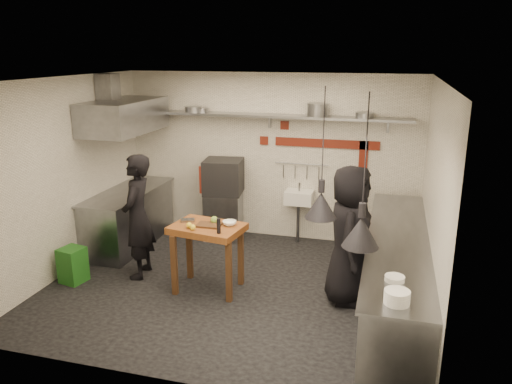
% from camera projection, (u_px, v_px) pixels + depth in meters
% --- Properties ---
extents(floor, '(5.00, 5.00, 0.00)m').
position_uv_depth(floor, '(233.00, 287.00, 6.89)').
color(floor, black).
rests_on(floor, ground).
extents(ceiling, '(5.00, 5.00, 0.00)m').
position_uv_depth(ceiling, '(230.00, 79.00, 6.12)').
color(ceiling, beige).
rests_on(ceiling, floor).
extents(wall_back, '(5.00, 0.04, 2.80)m').
position_uv_depth(wall_back, '(270.00, 157.00, 8.45)').
color(wall_back, white).
rests_on(wall_back, floor).
extents(wall_front, '(5.00, 0.04, 2.80)m').
position_uv_depth(wall_front, '(160.00, 249.00, 4.56)').
color(wall_front, white).
rests_on(wall_front, floor).
extents(wall_left, '(0.04, 4.20, 2.80)m').
position_uv_depth(wall_left, '(66.00, 177.00, 7.14)').
color(wall_left, white).
rests_on(wall_left, floor).
extents(wall_right, '(0.04, 4.20, 2.80)m').
position_uv_depth(wall_right, '(433.00, 204.00, 5.87)').
color(wall_right, white).
rests_on(wall_right, floor).
extents(red_band_horiz, '(1.70, 0.02, 0.14)m').
position_uv_depth(red_band_horiz, '(326.00, 144.00, 8.11)').
color(red_band_horiz, maroon).
rests_on(red_band_horiz, wall_back).
extents(red_band_vert, '(0.14, 0.02, 1.10)m').
position_uv_depth(red_band_vert, '(362.00, 175.00, 8.09)').
color(red_band_vert, maroon).
rests_on(red_band_vert, wall_back).
extents(red_tile_a, '(0.14, 0.02, 0.14)m').
position_uv_depth(red_tile_a, '(285.00, 125.00, 8.22)').
color(red_tile_a, maroon).
rests_on(red_tile_a, wall_back).
extents(red_tile_b, '(0.14, 0.02, 0.14)m').
position_uv_depth(red_tile_b, '(264.00, 141.00, 8.38)').
color(red_tile_b, maroon).
rests_on(red_tile_b, wall_back).
extents(back_shelf, '(4.60, 0.34, 0.04)m').
position_uv_depth(back_shelf, '(268.00, 116.00, 8.08)').
color(back_shelf, slate).
rests_on(back_shelf, wall_back).
extents(shelf_bracket_left, '(0.04, 0.06, 0.24)m').
position_uv_depth(shelf_bracket_left, '(165.00, 117.00, 8.73)').
color(shelf_bracket_left, slate).
rests_on(shelf_bracket_left, wall_back).
extents(shelf_bracket_mid, '(0.04, 0.06, 0.24)m').
position_uv_depth(shelf_bracket_mid, '(270.00, 121.00, 8.25)').
color(shelf_bracket_mid, slate).
rests_on(shelf_bracket_mid, wall_back).
extents(shelf_bracket_right, '(0.04, 0.06, 0.24)m').
position_uv_depth(shelf_bracket_right, '(388.00, 125.00, 7.77)').
color(shelf_bracket_right, slate).
rests_on(shelf_bracket_right, wall_back).
extents(pan_far_left, '(0.37, 0.37, 0.09)m').
position_uv_depth(pan_far_left, '(194.00, 109.00, 8.39)').
color(pan_far_left, slate).
rests_on(pan_far_left, back_shelf).
extents(pan_mid_left, '(0.26, 0.26, 0.07)m').
position_uv_depth(pan_mid_left, '(202.00, 110.00, 8.36)').
color(pan_mid_left, slate).
rests_on(pan_mid_left, back_shelf).
extents(stock_pot, '(0.38, 0.38, 0.20)m').
position_uv_depth(stock_pot, '(317.00, 110.00, 7.84)').
color(stock_pot, slate).
rests_on(stock_pot, back_shelf).
extents(pan_right, '(0.32, 0.32, 0.08)m').
position_uv_depth(pan_right, '(365.00, 115.00, 7.67)').
color(pan_right, slate).
rests_on(pan_right, back_shelf).
extents(oven_stand, '(0.67, 0.62, 0.80)m').
position_uv_depth(oven_stand, '(224.00, 215.00, 8.59)').
color(oven_stand, slate).
rests_on(oven_stand, floor).
extents(combi_oven, '(0.70, 0.66, 0.58)m').
position_uv_depth(combi_oven, '(223.00, 177.00, 8.41)').
color(combi_oven, black).
rests_on(combi_oven, oven_stand).
extents(oven_door, '(0.53, 0.10, 0.46)m').
position_uv_depth(oven_door, '(215.00, 180.00, 8.16)').
color(oven_door, maroon).
rests_on(oven_door, combi_oven).
extents(oven_glass, '(0.33, 0.06, 0.34)m').
position_uv_depth(oven_glass, '(218.00, 180.00, 8.16)').
color(oven_glass, black).
rests_on(oven_glass, oven_door).
extents(hand_sink, '(0.46, 0.34, 0.22)m').
position_uv_depth(hand_sink, '(299.00, 197.00, 8.31)').
color(hand_sink, white).
rests_on(hand_sink, wall_back).
extents(sink_tap, '(0.03, 0.03, 0.14)m').
position_uv_depth(sink_tap, '(299.00, 187.00, 8.26)').
color(sink_tap, slate).
rests_on(sink_tap, hand_sink).
extents(sink_drain, '(0.06, 0.06, 0.66)m').
position_uv_depth(sink_drain, '(298.00, 223.00, 8.40)').
color(sink_drain, slate).
rests_on(sink_drain, floor).
extents(utensil_rail, '(0.90, 0.02, 0.02)m').
position_uv_depth(utensil_rail, '(301.00, 164.00, 8.29)').
color(utensil_rail, slate).
rests_on(utensil_rail, wall_back).
extents(counter_right, '(0.70, 3.80, 0.90)m').
position_uv_depth(counter_right, '(396.00, 275.00, 6.22)').
color(counter_right, slate).
rests_on(counter_right, floor).
extents(counter_right_top, '(0.76, 3.90, 0.03)m').
position_uv_depth(counter_right_top, '(399.00, 240.00, 6.09)').
color(counter_right_top, slate).
rests_on(counter_right_top, counter_right).
extents(plate_stack, '(0.31, 0.31, 0.13)m').
position_uv_depth(plate_stack, '(397.00, 297.00, 4.51)').
color(plate_stack, white).
rests_on(plate_stack, counter_right_top).
extents(small_bowl_right, '(0.26, 0.26, 0.05)m').
position_uv_depth(small_bowl_right, '(395.00, 278.00, 4.98)').
color(small_bowl_right, white).
rests_on(small_bowl_right, counter_right_top).
extents(counter_left, '(0.70, 1.90, 0.90)m').
position_uv_depth(counter_left, '(129.00, 218.00, 8.29)').
color(counter_left, slate).
rests_on(counter_left, floor).
extents(counter_left_top, '(0.76, 2.00, 0.03)m').
position_uv_depth(counter_left_top, '(127.00, 192.00, 8.16)').
color(counter_left_top, slate).
rests_on(counter_left_top, counter_left).
extents(extractor_hood, '(0.78, 1.60, 0.50)m').
position_uv_depth(extractor_hood, '(124.00, 116.00, 7.80)').
color(extractor_hood, slate).
rests_on(extractor_hood, ceiling).
extents(hood_duct, '(0.28, 0.28, 0.50)m').
position_uv_depth(hood_duct, '(108.00, 90.00, 7.76)').
color(hood_duct, slate).
rests_on(hood_duct, ceiling).
extents(green_bin, '(0.36, 0.36, 0.50)m').
position_uv_depth(green_bin, '(73.00, 265.00, 6.98)').
color(green_bin, '#1E5F1A').
rests_on(green_bin, floor).
extents(prep_table, '(1.01, 0.77, 0.92)m').
position_uv_depth(prep_table, '(208.00, 258.00, 6.70)').
color(prep_table, brown).
rests_on(prep_table, floor).
extents(cutting_board, '(0.32, 0.23, 0.02)m').
position_uv_depth(cutting_board, '(209.00, 225.00, 6.56)').
color(cutting_board, '#4C2E19').
rests_on(cutting_board, prep_table).
extents(pepper_mill, '(0.06, 0.06, 0.20)m').
position_uv_depth(pepper_mill, '(219.00, 226.00, 6.27)').
color(pepper_mill, black).
rests_on(pepper_mill, prep_table).
extents(lemon_a, '(0.08, 0.08, 0.08)m').
position_uv_depth(lemon_a, '(189.00, 225.00, 6.47)').
color(lemon_a, yellow).
rests_on(lemon_a, prep_table).
extents(lemon_b, '(0.10, 0.10, 0.08)m').
position_uv_depth(lemon_b, '(193.00, 227.00, 6.39)').
color(lemon_b, yellow).
rests_on(lemon_b, prep_table).
extents(veg_ball, '(0.12, 0.12, 0.10)m').
position_uv_depth(veg_ball, '(214.00, 220.00, 6.63)').
color(veg_ball, olive).
rests_on(veg_ball, prep_table).
extents(steel_tray, '(0.22, 0.18, 0.03)m').
position_uv_depth(steel_tray, '(188.00, 220.00, 6.73)').
color(steel_tray, slate).
rests_on(steel_tray, prep_table).
extents(bowl, '(0.22, 0.22, 0.06)m').
position_uv_depth(bowl, '(230.00, 223.00, 6.58)').
color(bowl, white).
rests_on(bowl, prep_table).
extents(heat_lamp_near, '(0.45, 0.45, 1.41)m').
position_uv_depth(heat_lamp_near, '(323.00, 154.00, 5.23)').
color(heat_lamp_near, black).
rests_on(heat_lamp_near, ceiling).
extents(heat_lamp_far, '(0.47, 0.47, 1.47)m').
position_uv_depth(heat_lamp_far, '(365.00, 172.00, 4.58)').
color(heat_lamp_far, black).
rests_on(heat_lamp_far, ceiling).
extents(chef_left, '(0.53, 0.71, 1.78)m').
position_uv_depth(chef_left, '(138.00, 217.00, 7.01)').
color(chef_left, black).
rests_on(chef_left, floor).
extents(chef_right, '(0.58, 0.89, 1.80)m').
position_uv_depth(chef_right, '(349.00, 235.00, 6.29)').
color(chef_right, black).
rests_on(chef_right, floor).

